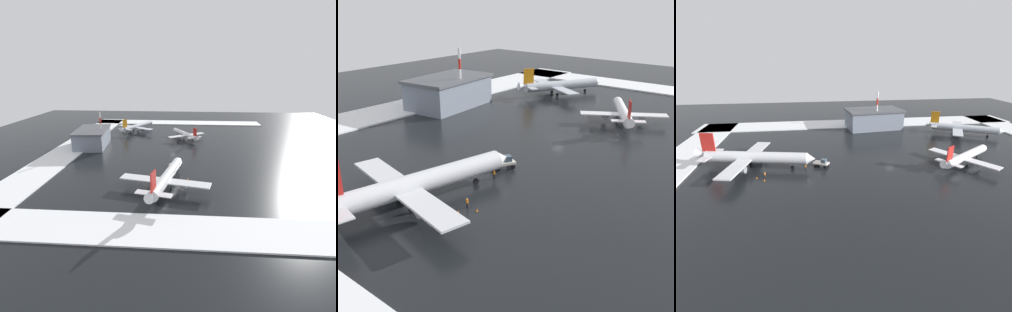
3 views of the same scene
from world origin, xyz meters
The scene contains 13 objects.
ground_plane centered at (0.00, 0.00, 0.00)m, with size 240.00×240.00×0.00m, color black.
snow_bank_far centered at (0.00, -50.00, 0.21)m, with size 152.00×16.00×0.42m, color white.
snow_bank_left centered at (-67.00, 0.00, 0.21)m, with size 14.00×116.00×0.42m, color white.
airplane_parked_portside centered at (42.18, 0.23, 3.55)m, with size 35.93×30.06×10.73m.
airplane_foreground_jet centered at (-22.15, 5.76, 2.63)m, with size 23.89×20.48×7.95m.
airplane_distant_tail centered at (-39.05, -24.45, 3.05)m, with size 28.34×24.21×9.22m.
pushback_tug centered at (22.07, 1.78, 1.28)m, with size 5.10×4.04×2.50m.
ground_crew_mid_apron centered at (27.00, 3.42, 0.97)m, with size 0.36×0.36×1.71m.
ground_crew_near_tug centered at (38.17, 7.44, 0.97)m, with size 0.36×0.36×1.71m.
antenna_mast centered at (-4.71, -36.51, 8.67)m, with size 0.70×0.70×17.35m.
cargo_hangar centered at (-4.44, -41.15, 4.44)m, with size 26.52×17.71×8.80m.
traffic_cone_near_nose centered at (38.12, 9.43, 0.28)m, with size 0.36×0.36×0.55m, color orange.
traffic_cone_mid_line centered at (40.40, 7.59, 0.28)m, with size 0.36×0.36×0.55m, color orange.
Camera 2 is at (80.10, 49.43, 31.69)m, focal length 45.00 mm.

